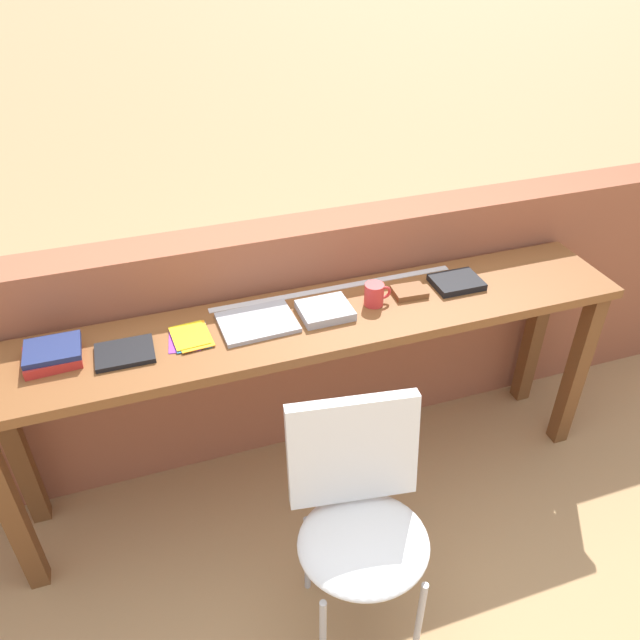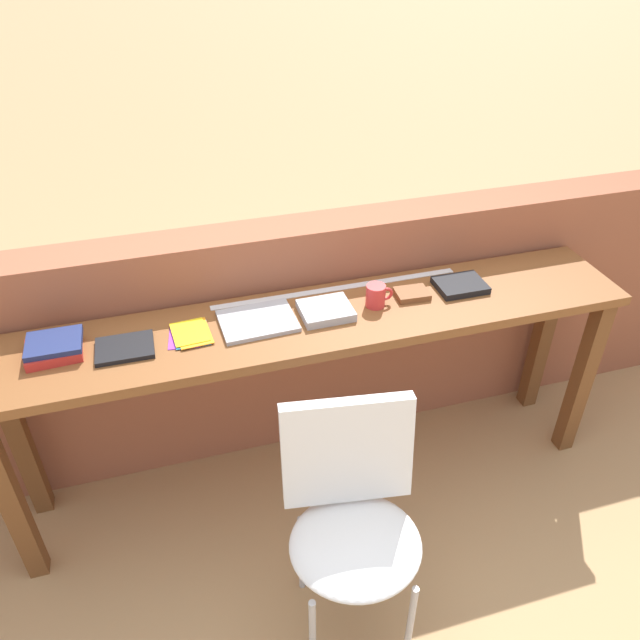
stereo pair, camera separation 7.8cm
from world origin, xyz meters
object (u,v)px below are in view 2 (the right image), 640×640
at_px(book_repair_rightmost, 460,285).
at_px(mug, 376,296).
at_px(magazine_cycling, 125,348).
at_px(leather_journal_brown, 412,294).
at_px(pamphlet_pile_colourful, 190,334).
at_px(book_open_centre, 258,321).
at_px(chair_white_moulded, 352,513).
at_px(book_stack_leftmost, 54,348).

bearing_deg(book_repair_rightmost, mug, -176.42).
height_order(magazine_cycling, book_repair_rightmost, book_repair_rightmost).
distance_m(leather_journal_brown, book_repair_rightmost, 0.21).
xyz_separation_m(pamphlet_pile_colourful, book_open_centre, (0.25, 0.01, 0.00)).
relative_size(magazine_cycling, book_open_centre, 0.72).
distance_m(pamphlet_pile_colourful, mug, 0.72).
distance_m(pamphlet_pile_colourful, leather_journal_brown, 0.88).
bearing_deg(chair_white_moulded, book_stack_leftmost, 142.54).
bearing_deg(magazine_cycling, chair_white_moulded, -43.46).
height_order(pamphlet_pile_colourful, book_repair_rightmost, book_repair_rightmost).
xyz_separation_m(book_stack_leftmost, mug, (1.19, -0.03, 0.02)).
bearing_deg(magazine_cycling, book_open_centre, 4.51).
distance_m(mug, book_repair_rightmost, 0.38).
bearing_deg(chair_white_moulded, book_repair_rightmost, 44.51).
height_order(pamphlet_pile_colourful, mug, mug).
bearing_deg(leather_journal_brown, book_stack_leftmost, -177.02).
xyz_separation_m(chair_white_moulded, mug, (0.31, 0.65, 0.40)).
xyz_separation_m(book_stack_leftmost, leather_journal_brown, (1.35, -0.01, -0.02)).
bearing_deg(book_open_centre, book_repair_rightmost, -1.85).
xyz_separation_m(book_stack_leftmost, book_repair_rightmost, (1.56, -0.01, -0.01)).
distance_m(chair_white_moulded, magazine_cycling, 0.97).
bearing_deg(chair_white_moulded, leather_journal_brown, 55.04).
distance_m(mug, leather_journal_brown, 0.16).
xyz_separation_m(book_stack_leftmost, magazine_cycling, (0.23, -0.04, -0.02)).
bearing_deg(magazine_cycling, pamphlet_pile_colourful, 6.59).
distance_m(book_open_centre, leather_journal_brown, 0.63).
xyz_separation_m(book_open_centre, book_repair_rightmost, (0.84, 0.01, 0.01)).
bearing_deg(book_repair_rightmost, leather_journal_brown, -179.39).
height_order(chair_white_moulded, book_repair_rightmost, book_repair_rightmost).
relative_size(pamphlet_pile_colourful, book_open_centre, 0.64).
relative_size(mug, leather_journal_brown, 0.85).
bearing_deg(magazine_cycling, mug, 1.87).
bearing_deg(mug, book_open_centre, 178.29).
relative_size(pamphlet_pile_colourful, mug, 1.62).
distance_m(magazine_cycling, mug, 0.95).
height_order(pamphlet_pile_colourful, leather_journal_brown, leather_journal_brown).
bearing_deg(book_repair_rightmost, magazine_cycling, -178.01).
distance_m(book_open_centre, book_repair_rightmost, 0.84).
bearing_deg(book_stack_leftmost, book_repair_rightmost, -0.23).
height_order(chair_white_moulded, mug, mug).
relative_size(chair_white_moulded, pamphlet_pile_colourful, 5.02).
distance_m(chair_white_moulded, pamphlet_pile_colourful, 0.85).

